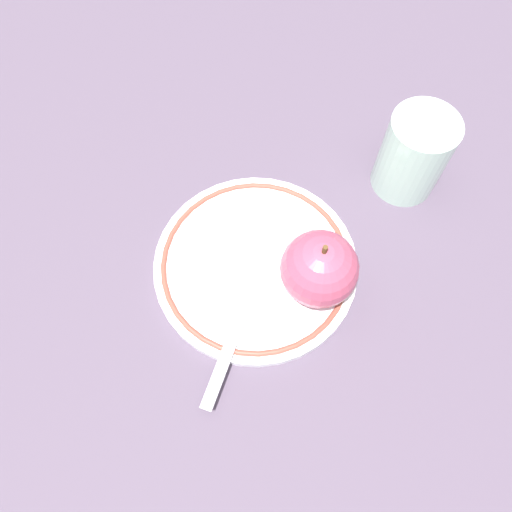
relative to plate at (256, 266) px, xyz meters
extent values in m
plane|color=#544658|center=(0.01, 0.00, -0.01)|extent=(2.00, 2.00, 0.00)
cylinder|color=white|center=(0.00, 0.00, 0.00)|extent=(0.22, 0.22, 0.01)
torus|color=#964839|center=(0.00, 0.00, 0.00)|extent=(0.21, 0.21, 0.01)
sphere|color=#BB4762|center=(-0.06, 0.04, 0.05)|extent=(0.08, 0.08, 0.08)
cylinder|color=brown|center=(-0.06, 0.04, 0.09)|extent=(0.00, 0.00, 0.01)
cube|color=silver|center=(0.05, 0.09, 0.01)|extent=(0.07, 0.10, 0.00)
cube|color=silver|center=(0.02, 0.04, 0.01)|extent=(0.02, 0.02, 0.00)
cube|color=silver|center=(-0.01, 0.01, 0.01)|extent=(0.04, 0.06, 0.00)
cube|color=silver|center=(-0.01, 0.01, 0.01)|extent=(0.04, 0.06, 0.00)
cube|color=silver|center=(0.00, 0.00, 0.01)|extent=(0.04, 0.06, 0.00)
cube|color=silver|center=(0.01, 0.00, 0.01)|extent=(0.04, 0.06, 0.00)
cylinder|color=silver|center=(-0.20, -0.07, 0.04)|extent=(0.07, 0.07, 0.10)
camera|label=1|loc=(0.05, 0.21, 0.49)|focal=35.00mm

